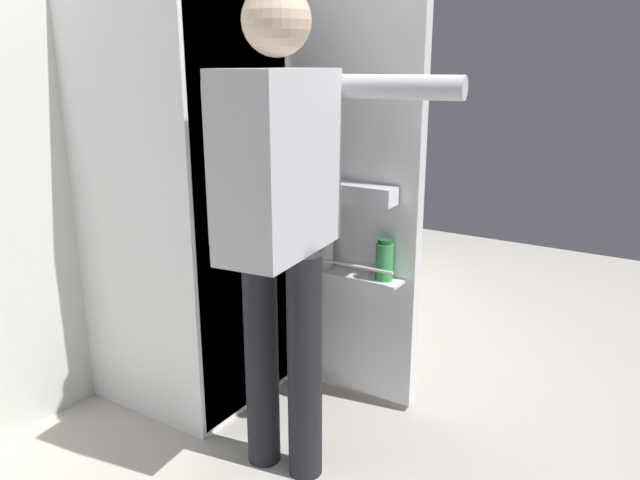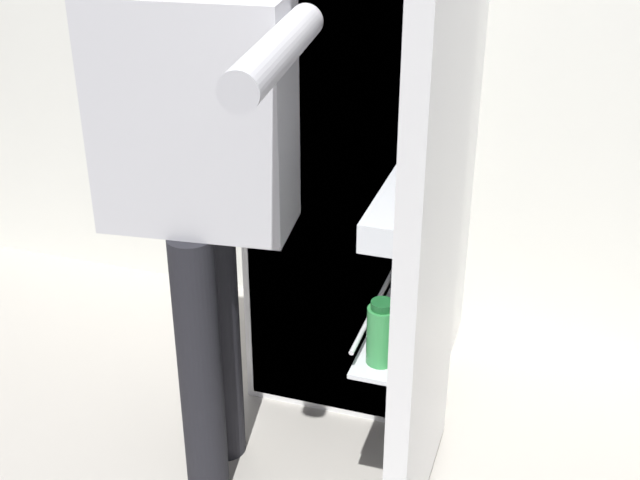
% 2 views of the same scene
% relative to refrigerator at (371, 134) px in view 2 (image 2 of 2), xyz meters
% --- Properties ---
extents(ground_plane, '(6.26, 6.26, 0.00)m').
position_rel_refrigerator_xyz_m(ground_plane, '(-0.03, -0.52, -0.88)').
color(ground_plane, '#B7B2A8').
extents(refrigerator, '(0.67, 1.25, 1.75)m').
position_rel_refrigerator_xyz_m(refrigerator, '(0.00, 0.00, 0.00)').
color(refrigerator, white).
rests_on(refrigerator, ground_plane).
extents(person, '(0.62, 0.76, 1.65)m').
position_rel_refrigerator_xyz_m(person, '(-0.27, -0.63, 0.12)').
color(person, black).
rests_on(person, ground_plane).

